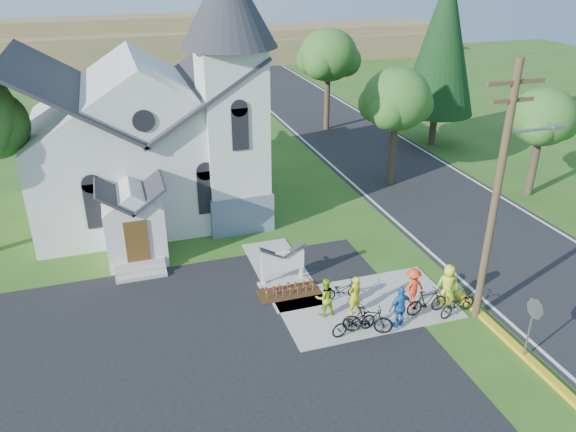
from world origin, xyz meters
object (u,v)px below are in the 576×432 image
object	(u,v)px
cyclist_1	(325,297)
bike_4	(458,304)
church_sign	(283,262)
bike_0	(354,322)
bike_1	(368,320)
utility_pole	(499,190)
cyclist_2	(400,307)
bike_2	(342,290)
bike_3	(427,302)
cyclist_4	(448,285)
cyclist_3	(413,287)
cyclist_0	(355,295)
stop_sign	(533,317)

from	to	relation	value
cyclist_1	bike_4	size ratio (longest dim) A/B	0.89
church_sign	cyclist_1	world-z (taller)	church_sign
church_sign	bike_4	world-z (taller)	church_sign
bike_0	bike_1	xyz separation A→B (m)	(0.50, -0.14, 0.08)
utility_pole	cyclist_1	bearing A→B (deg)	161.93
bike_1	cyclist_2	bearing A→B (deg)	-65.98
bike_2	bike_3	xyz separation A→B (m)	(2.80, -1.96, 0.10)
bike_3	bike_0	bearing A→B (deg)	93.48
bike_3	cyclist_4	distance (m)	1.23
church_sign	cyclist_3	bearing A→B (deg)	-36.30
utility_pole	cyclist_1	world-z (taller)	utility_pole
cyclist_0	bike_2	xyz separation A→B (m)	(-0.09, 1.06, -0.39)
utility_pole	bike_3	bearing A→B (deg)	159.00
church_sign	bike_4	bearing A→B (deg)	-37.06
utility_pole	bike_1	distance (m)	6.66
cyclist_0	cyclist_4	size ratio (longest dim) A/B	0.94
cyclist_3	cyclist_0	bearing A→B (deg)	-9.86
church_sign	cyclist_0	bearing A→B (deg)	-57.17
stop_sign	bike_3	distance (m)	4.10
cyclist_2	bike_2	bearing A→B (deg)	-70.65
stop_sign	cyclist_1	world-z (taller)	stop_sign
cyclist_0	cyclist_1	xyz separation A→B (m)	(-1.15, 0.25, -0.01)
bike_2	stop_sign	bearing A→B (deg)	-137.32
church_sign	bike_3	world-z (taller)	church_sign
utility_pole	cyclist_2	world-z (taller)	utility_pole
cyclist_3	bike_4	xyz separation A→B (m)	(1.39, -1.14, -0.35)
utility_pole	cyclist_3	bearing A→B (deg)	145.87
church_sign	bike_0	world-z (taller)	church_sign
cyclist_3	bike_1	bearing A→B (deg)	18.92
bike_3	cyclist_4	bearing A→B (deg)	-73.22
cyclist_0	bike_3	bearing A→B (deg)	144.00
bike_0	cyclist_3	world-z (taller)	cyclist_3
stop_sign	cyclist_4	size ratio (longest dim) A/B	1.40
cyclist_4	bike_2	bearing A→B (deg)	-3.46
stop_sign	cyclist_2	size ratio (longest dim) A/B	1.41
stop_sign	bike_0	xyz separation A→B (m)	(-5.19, 3.14, -1.25)
bike_0	cyclist_2	size ratio (longest dim) A/B	1.05
utility_pole	bike_1	size ratio (longest dim) A/B	5.29
cyclist_4	bike_0	bearing A→B (deg)	27.05
cyclist_0	cyclist_1	size ratio (longest dim) A/B	1.02
utility_pole	bike_1	bearing A→B (deg)	176.28
cyclist_1	cyclist_2	distance (m)	2.89
bike_3	utility_pole	bearing A→B (deg)	-112.30
utility_pole	cyclist_4	distance (m)	4.66
cyclist_0	bike_3	world-z (taller)	cyclist_0
cyclist_0	bike_4	distance (m)	4.07
bike_1	cyclist_3	bearing A→B (deg)	-41.29
cyclist_0	bike_1	xyz separation A→B (m)	(-0.04, -1.32, -0.26)
stop_sign	cyclist_3	bearing A→B (deg)	117.97
church_sign	cyclist_2	size ratio (longest dim) A/B	1.25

